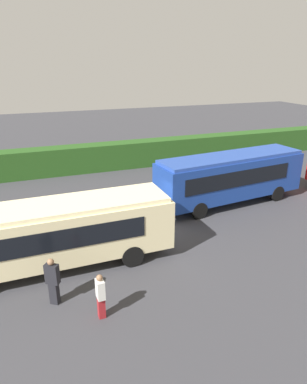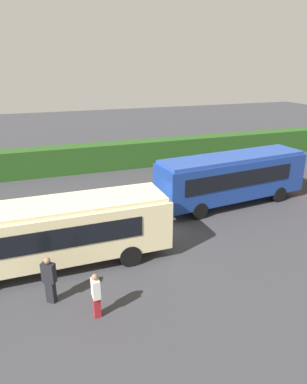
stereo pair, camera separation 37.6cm
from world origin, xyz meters
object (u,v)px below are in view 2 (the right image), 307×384
object	(u,v)px
bus_cream	(50,231)
person_right	(96,294)
bus_blue	(232,176)
person_center	(49,279)

from	to	relation	value
bus_cream	person_right	size ratio (longest dim) A/B	6.02
bus_blue	person_right	size ratio (longest dim) A/B	5.72
bus_blue	person_right	xyz separation A→B (m)	(-9.97, -7.58, -0.90)
bus_blue	person_right	bearing A→B (deg)	-149.14
person_right	bus_blue	bearing A→B (deg)	-145.19
bus_cream	person_right	distance (m)	4.12
bus_cream	person_right	bearing A→B (deg)	-73.06
bus_cream	bus_blue	xyz separation A→B (m)	(11.20, 3.73, 0.09)
person_center	person_right	bearing A→B (deg)	82.81
bus_cream	person_right	world-z (taller)	bus_cream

